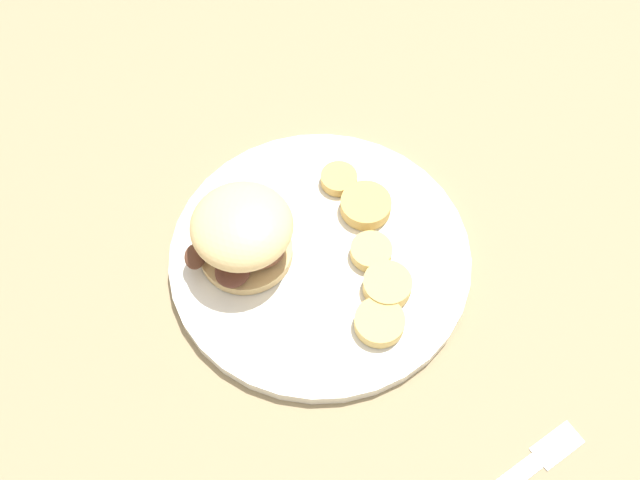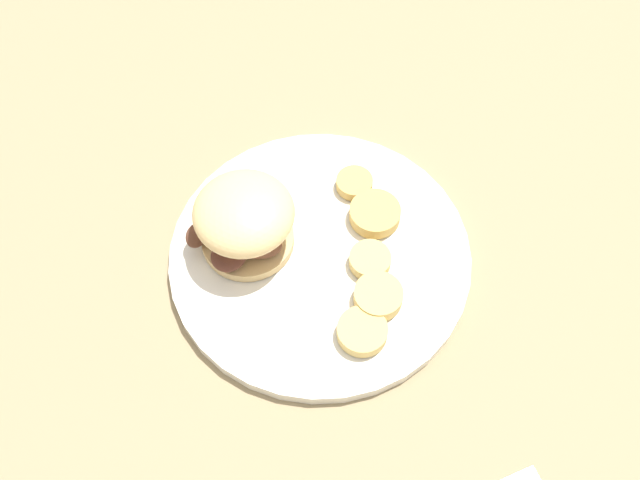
{
  "view_description": "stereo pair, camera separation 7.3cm",
  "coord_description": "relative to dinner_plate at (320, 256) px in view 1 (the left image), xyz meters",
  "views": [
    {
      "loc": [
        -0.22,
        0.3,
        0.68
      ],
      "look_at": [
        0.0,
        0.0,
        0.04
      ],
      "focal_mm": 42.0,
      "sensor_mm": 36.0,
      "label": 1
    },
    {
      "loc": [
        -0.28,
        0.25,
        0.68
      ],
      "look_at": [
        0.0,
        0.0,
        0.04
      ],
      "focal_mm": 42.0,
      "sensor_mm": 36.0,
      "label": 2
    }
  ],
  "objects": [
    {
      "name": "ground_plane",
      "position": [
        0.0,
        0.0,
        -0.01
      ],
      "size": [
        4.0,
        4.0,
        0.0
      ],
      "primitive_type": "plane",
      "color": "#937F5B"
    },
    {
      "name": "dinner_plate",
      "position": [
        0.0,
        0.0,
        0.0
      ],
      "size": [
        0.31,
        0.31,
        0.02
      ],
      "color": "white",
      "rests_on": "ground_plane"
    },
    {
      "name": "sandwich",
      "position": [
        0.06,
        0.05,
        0.05
      ],
      "size": [
        0.1,
        0.11,
        0.08
      ],
      "color": "tan",
      "rests_on": "dinner_plate"
    },
    {
      "name": "potato_round_0",
      "position": [
        -0.04,
        -0.03,
        0.01
      ],
      "size": [
        0.04,
        0.04,
        0.01
      ],
      "primitive_type": "cylinder",
      "color": "#DBB766",
      "rests_on": "dinner_plate"
    },
    {
      "name": "potato_round_1",
      "position": [
        -0.08,
        -0.01,
        0.02
      ],
      "size": [
        0.05,
        0.05,
        0.02
      ],
      "primitive_type": "cylinder",
      "color": "#DBB766",
      "rests_on": "dinner_plate"
    },
    {
      "name": "potato_round_2",
      "position": [
        0.04,
        -0.08,
        0.01
      ],
      "size": [
        0.04,
        0.04,
        0.01
      ],
      "primitive_type": "cylinder",
      "color": "tan",
      "rests_on": "dinner_plate"
    },
    {
      "name": "potato_round_3",
      "position": [
        -0.09,
        0.03,
        0.01
      ],
      "size": [
        0.05,
        0.05,
        0.01
      ],
      "primitive_type": "cylinder",
      "color": "#DBB766",
      "rests_on": "dinner_plate"
    },
    {
      "name": "potato_round_4",
      "position": [
        -0.01,
        -0.07,
        0.01
      ],
      "size": [
        0.05,
        0.05,
        0.02
      ],
      "primitive_type": "cylinder",
      "color": "tan",
      "rests_on": "dinner_plate"
    }
  ]
}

